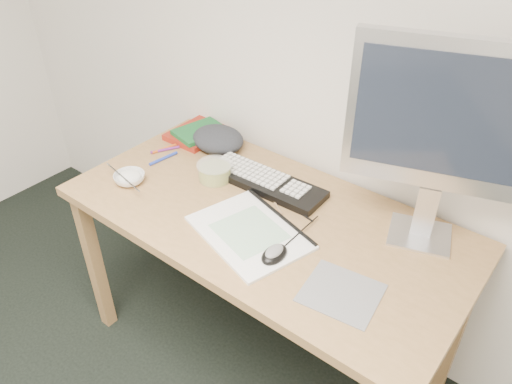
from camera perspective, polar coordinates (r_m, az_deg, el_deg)
desk at (r=1.76m, az=0.89°, el=-4.65°), size 1.40×0.70×0.75m
mousepad at (r=1.46m, az=9.72°, el=-11.29°), size 0.23×0.22×0.00m
sketchpad at (r=1.62m, az=-0.76°, el=-4.65°), size 0.44×0.36×0.01m
keyboard at (r=1.84m, az=1.07°, el=1.17°), size 0.47×0.16×0.03m
monitor at (r=1.49m, az=21.01°, el=7.28°), size 0.54×0.22×0.65m
mouse at (r=1.52m, az=2.11°, el=-6.83°), size 0.07×0.10×0.03m
rice_bowl at (r=1.91m, az=-14.25°, el=1.52°), size 0.15×0.15×0.04m
chopsticks at (r=1.88m, az=-14.97°, el=1.66°), size 0.23×0.06×0.02m
fruit_tub at (r=1.87m, az=-4.73°, el=2.34°), size 0.15×0.15×0.07m
book_red at (r=2.17m, az=-6.57°, el=6.75°), size 0.19×0.25×0.03m
book_green at (r=2.14m, az=-6.40°, el=6.89°), size 0.19×0.23×0.02m
cloth_lump at (r=2.06m, az=-4.36°, el=6.03°), size 0.21×0.19×0.08m
pencil_pink at (r=1.76m, az=3.04°, el=-0.95°), size 0.20×0.02×0.01m
pencil_tan at (r=1.76m, az=2.01°, el=-1.00°), size 0.14×0.09×0.01m
pencil_black at (r=1.72m, az=4.50°, el=-2.09°), size 0.16×0.03×0.01m
marker_blue at (r=2.02m, az=-10.54°, el=3.80°), size 0.03×0.13×0.01m
marker_orange at (r=2.09m, az=-10.27°, el=4.95°), size 0.04×0.12×0.01m
marker_purple at (r=2.08m, az=-10.36°, el=4.79°), size 0.07×0.11×0.01m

